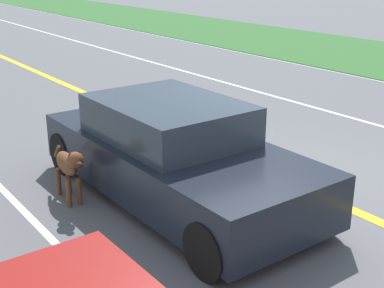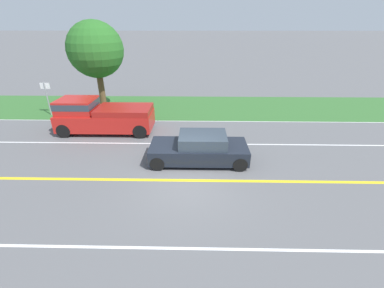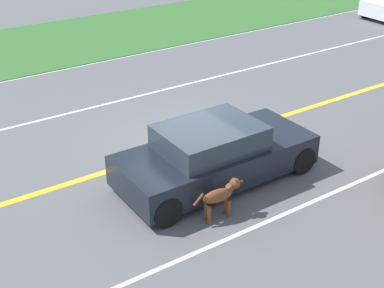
% 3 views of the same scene
% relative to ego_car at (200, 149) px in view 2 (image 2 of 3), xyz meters
% --- Properties ---
extents(ground_plane, '(400.00, 400.00, 0.00)m').
position_rel_ego_car_xyz_m(ground_plane, '(-1.65, 0.46, -0.64)').
color(ground_plane, '#5B5B5E').
extents(centre_divider_line, '(0.18, 160.00, 0.01)m').
position_rel_ego_car_xyz_m(centre_divider_line, '(-1.65, 0.46, -0.63)').
color(centre_divider_line, yellow).
rests_on(centre_divider_line, ground).
extents(lane_edge_line_right, '(0.14, 160.00, 0.01)m').
position_rel_ego_car_xyz_m(lane_edge_line_right, '(5.35, 0.46, -0.63)').
color(lane_edge_line_right, white).
rests_on(lane_edge_line_right, ground).
extents(lane_dash_same_dir, '(0.10, 160.00, 0.01)m').
position_rel_ego_car_xyz_m(lane_dash_same_dir, '(1.85, 0.46, -0.63)').
color(lane_dash_same_dir, white).
rests_on(lane_dash_same_dir, ground).
extents(lane_dash_oncoming, '(0.10, 160.00, 0.01)m').
position_rel_ego_car_xyz_m(lane_dash_oncoming, '(-5.15, 0.46, -0.63)').
color(lane_dash_oncoming, white).
rests_on(lane_dash_oncoming, ground).
extents(grass_verge_right, '(6.00, 160.00, 0.03)m').
position_rel_ego_car_xyz_m(grass_verge_right, '(8.35, 0.46, -0.62)').
color(grass_verge_right, '#33662D').
rests_on(grass_verge_right, ground).
extents(ego_car, '(1.89, 4.41, 1.36)m').
position_rel_ego_car_xyz_m(ego_car, '(0.00, 0.00, 0.00)').
color(ego_car, black).
rests_on(ego_car, ground).
extents(dog, '(0.30, 1.13, 0.84)m').
position_rel_ego_car_xyz_m(dog, '(1.22, -0.72, -0.11)').
color(dog, brown).
rests_on(dog, ground).
extents(pickup_truck, '(2.06, 5.36, 1.96)m').
position_rel_ego_car_xyz_m(pickup_truck, '(3.49, 5.67, 0.35)').
color(pickup_truck, red).
rests_on(pickup_truck, ground).
extents(roadside_tree_right_near, '(3.71, 3.71, 6.06)m').
position_rel_ego_car_xyz_m(roadside_tree_right_near, '(7.63, 6.98, 3.54)').
color(roadside_tree_right_near, brown).
rests_on(roadside_tree_right_near, ground).
extents(street_sign, '(0.11, 0.64, 2.28)m').
position_rel_ego_car_xyz_m(street_sign, '(6.33, 10.27, 0.81)').
color(street_sign, gray).
rests_on(street_sign, ground).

